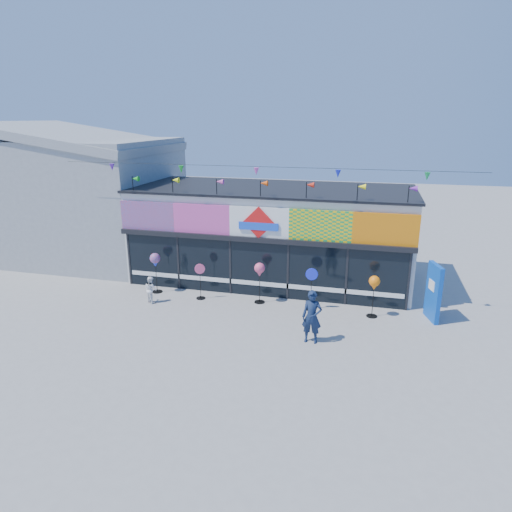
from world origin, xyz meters
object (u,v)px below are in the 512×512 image
(blue_sign, at_px, (433,292))
(adult_man, at_px, (312,317))
(spinner_1, at_px, (200,280))
(spinner_3, at_px, (311,288))
(spinner_0, at_px, (155,261))
(spinner_2, at_px, (260,271))
(child, at_px, (151,289))
(spinner_4, at_px, (374,284))

(blue_sign, relative_size, adult_man, 1.18)
(spinner_1, distance_m, spinner_3, 4.46)
(blue_sign, xyz_separation_m, spinner_1, (-8.82, -0.22, -0.27))
(blue_sign, xyz_separation_m, spinner_0, (-10.86, -0.00, 0.31))
(spinner_2, bearing_deg, adult_man, -49.09)
(spinner_1, relative_size, spinner_2, 0.89)
(child, bearing_deg, spinner_4, -142.92)
(spinner_2, distance_m, child, 4.37)
(spinner_4, bearing_deg, adult_man, -126.84)
(adult_man, bearing_deg, spinner_3, 99.44)
(spinner_4, height_order, adult_man, adult_man)
(spinner_2, height_order, spinner_4, spinner_2)
(blue_sign, bearing_deg, spinner_0, 163.96)
(spinner_0, distance_m, spinner_4, 8.79)
(adult_man, relative_size, child, 1.66)
(spinner_1, distance_m, adult_man, 5.50)
(spinner_2, bearing_deg, spinner_4, -3.57)
(blue_sign, relative_size, spinner_3, 1.27)
(blue_sign, bearing_deg, child, 169.58)
(blue_sign, bearing_deg, spinner_2, 164.12)
(spinner_3, distance_m, spinner_4, 2.32)
(blue_sign, relative_size, spinner_0, 1.23)
(blue_sign, xyz_separation_m, spinner_2, (-6.41, -0.02, 0.27))
(spinner_2, bearing_deg, spinner_0, 179.78)
(spinner_0, bearing_deg, blue_sign, 0.01)
(blue_sign, distance_m, spinner_0, 10.86)
(spinner_2, height_order, child, spinner_2)
(spinner_1, bearing_deg, blue_sign, 1.41)
(spinner_3, xyz_separation_m, adult_man, (0.38, -2.65, 0.01))
(spinner_3, bearing_deg, spinner_2, 175.48)
(spinner_1, height_order, spinner_4, spinner_4)
(blue_sign, height_order, spinner_4, blue_sign)
(adult_man, bearing_deg, spinner_1, 152.88)
(spinner_0, distance_m, spinner_1, 2.13)
(spinner_0, height_order, spinner_4, spinner_0)
(spinner_0, bearing_deg, adult_man, -22.35)
(spinner_4, bearing_deg, spinner_1, 179.39)
(spinner_0, xyz_separation_m, adult_man, (6.88, -2.83, -0.48))
(spinner_3, height_order, adult_man, adult_man)
(child, bearing_deg, spinner_2, -134.20)
(spinner_0, relative_size, adult_man, 0.96)
(spinner_2, xyz_separation_m, spinner_3, (2.05, -0.16, -0.45))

